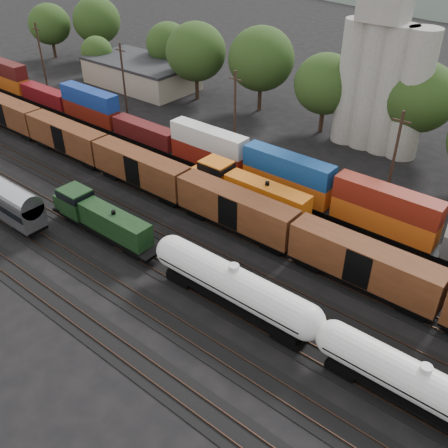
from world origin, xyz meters
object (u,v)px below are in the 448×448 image
Objects in this scene: tank_car_a at (234,285)px; grain_silo at (383,73)px; green_locomotive at (99,217)px; orange_locomotive at (245,189)px.

grain_silo is at bearing 98.09° from tank_car_a.
orange_locomotive is (9.03, 15.00, 0.18)m from green_locomotive.
grain_silo is at bearing 72.12° from green_locomotive.
tank_car_a is (19.05, -0.00, 0.45)m from green_locomotive.
green_locomotive is 17.51m from orange_locomotive.
green_locomotive is 0.87× the size of orange_locomotive.
green_locomotive is at bearing -107.88° from grain_silo.
tank_car_a is at bearing -56.26° from orange_locomotive.
green_locomotive is at bearing 180.00° from tank_car_a.
tank_car_a is 0.64× the size of grain_silo.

